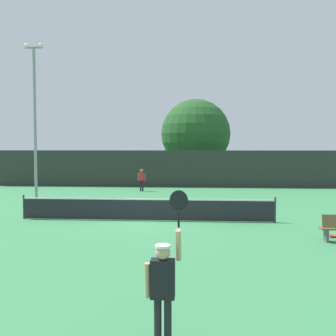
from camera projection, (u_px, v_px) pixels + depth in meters
The scene contains 10 objects.
ground_plane at pixel (146, 220), 17.43m from camera, with size 120.00×120.00×0.00m, color #387F4C.
tennis_net at pixel (146, 209), 17.40m from camera, with size 11.09×0.08×1.07m.
perimeter_fence at pixel (170, 169), 31.98m from camera, with size 29.85×0.12×2.92m, color #2D332D.
player_serving at pixel (164, 280), 6.29m from camera, with size 0.68×0.40×2.52m.
player_receiving at pixel (142, 178), 28.94m from camera, with size 0.57×0.23×1.56m.
tennis_ball at pixel (207, 208), 20.80m from camera, with size 0.07×0.07×0.07m, color #CCE033.
spare_racket at pixel (332, 236), 14.36m from camera, with size 0.28×0.52×0.04m.
light_pole at pixel (35, 112), 25.02m from camera, with size 1.18×0.28×9.62m.
large_tree at pixel (196, 134), 36.95m from camera, with size 6.38×6.38×7.60m.
parked_car_near at pixel (148, 171), 39.82m from camera, with size 2.47×4.42×1.69m.
Camera 1 is at (2.24, -17.16, 3.20)m, focal length 42.85 mm.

